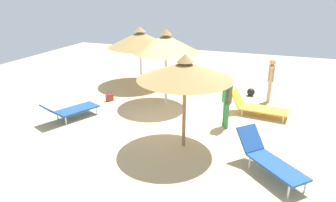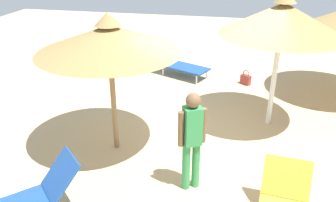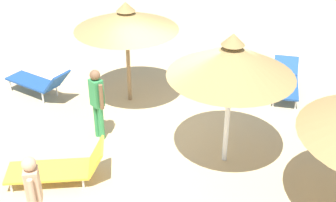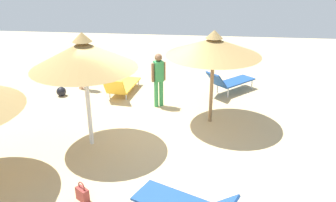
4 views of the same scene
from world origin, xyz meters
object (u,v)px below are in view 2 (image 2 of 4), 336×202
object	(u,v)px
parasol_umbrella_near_left	(109,39)
person_standing_center	(192,136)
parasol_umbrella_front	(282,19)
lounge_chair_far_right	(178,64)
handbag	(246,79)

from	to	relation	value
parasol_umbrella_near_left	person_standing_center	bearing A→B (deg)	150.79
parasol_umbrella_near_left	person_standing_center	distance (m)	2.19
parasol_umbrella_front	parasol_umbrella_near_left	bearing A→B (deg)	28.63
parasol_umbrella_front	lounge_chair_far_right	distance (m)	4.05
parasol_umbrella_near_left	person_standing_center	xyz separation A→B (m)	(-1.60, 0.89, -1.21)
parasol_umbrella_front	handbag	distance (m)	3.10
parasol_umbrella_near_left	lounge_chair_far_right	bearing A→B (deg)	-96.29
lounge_chair_far_right	parasol_umbrella_front	bearing A→B (deg)	135.16
parasol_umbrella_front	parasol_umbrella_near_left	distance (m)	3.39
handbag	lounge_chair_far_right	bearing A→B (deg)	-9.25
handbag	person_standing_center	bearing A→B (deg)	79.60
person_standing_center	handbag	distance (m)	4.84
parasol_umbrella_near_left	person_standing_center	world-z (taller)	parasol_umbrella_near_left
person_standing_center	handbag	size ratio (longest dim) A/B	3.97
person_standing_center	handbag	bearing A→B (deg)	-100.40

